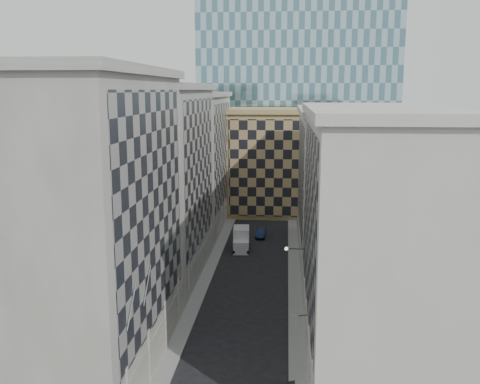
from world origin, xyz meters
The scene contains 14 objects.
sidewalk_west centered at (-5.25, 30.00, 0.07)m, with size 1.50×100.00×0.15m, color gray.
sidewalk_east centered at (5.25, 30.00, 0.07)m, with size 1.50×100.00×0.15m, color gray.
bldg_left_a centered at (-10.88, 11.00, 11.82)m, with size 10.80×22.80×23.70m.
bldg_left_b centered at (-10.88, 33.00, 11.32)m, with size 10.80×22.80×22.70m.
bldg_left_c centered at (-10.88, 55.00, 10.83)m, with size 10.80×22.80×21.70m.
bldg_right_a centered at (10.88, 15.00, 10.32)m, with size 10.80×26.80×20.70m.
bldg_right_b centered at (10.89, 42.00, 9.85)m, with size 10.80×28.80×19.70m.
tan_block centered at (2.00, 67.90, 9.44)m, with size 16.80×14.80×18.80m.
church_tower centered at (0.00, 82.00, 26.95)m, with size 7.20×7.20×51.50m.
flagpoles_left centered at (-5.90, 6.00, 8.00)m, with size 0.10×6.33×2.33m.
bracket_lamp centered at (4.38, 24.00, 6.20)m, with size 1.98×0.36×0.36m.
box_truck centered at (-2.07, 43.80, 1.29)m, with size 2.56×5.55×2.97m.
dark_car centered at (0.35, 50.24, 0.65)m, with size 1.38×3.94×1.30m, color #101F3D.
shop_sign centered at (4.97, 12.36, 3.84)m, with size 1.21×0.65×0.74m.
Camera 1 is at (4.05, -28.17, 21.96)m, focal length 40.00 mm.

